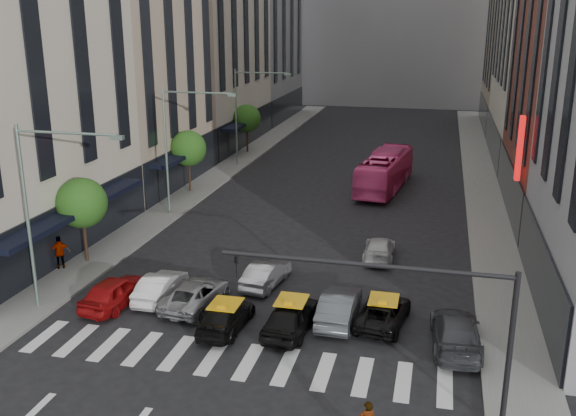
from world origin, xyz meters
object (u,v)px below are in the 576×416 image
Objects in this scene: streetlamp_near at (43,194)px; taxi_center at (292,316)px; car_white_front at (161,286)px; bus at (385,171)px; streetlamp_mid at (178,135)px; taxi_left at (226,317)px; streetlamp_far at (246,105)px; pedestrian_far at (60,252)px; car_red at (116,291)px.

streetlamp_near is 2.01× the size of taxi_center.
bus is at bearing -110.88° from car_white_front.
streetlamp_mid reaches higher than car_white_front.
taxi_left is 27.09m from bus.
streetlamp_near and streetlamp_far have the same top height.
car_white_front is 2.17× the size of pedestrian_far.
streetlamp_near is 32.00m from streetlamp_far.
streetlamp_mid reaches higher than taxi_left.
taxi_left is (8.79, -15.91, -5.28)m from streetlamp_mid.
streetlamp_mid is 18.93m from taxi_left.
car_red is (2.64, -30.79, -5.15)m from streetlamp_far.
bus is (13.56, 10.74, -4.35)m from streetlamp_mid.
pedestrian_far is (-2.56, -11.40, -4.80)m from streetlamp_mid.
taxi_left is (4.29, -2.34, -0.06)m from car_white_front.
car_white_front is (4.50, -13.57, -5.22)m from streetlamp_mid.
taxi_center is (11.78, -31.43, -5.14)m from streetlamp_far.
taxi_center is 14.89m from pedestrian_far.
streetlamp_near reaches higher than car_white_front.
bus is (10.92, 25.53, 0.80)m from car_red.
streetlamp_mid reaches higher than bus.
car_white_front is at bearing -140.42° from car_red.
taxi_center reaches higher than taxi_left.
car_white_front is 25.96m from bus.
car_red is at bearing 1.27° from taxi_center.
streetlamp_near reaches higher than taxi_left.
streetlamp_mid is at bearing 90.00° from streetlamp_near.
streetlamp_near is 4.73× the size of pedestrian_far.
streetlamp_far is at bearing -64.16° from taxi_center.
taxi_left is (8.79, -31.91, -5.28)m from streetlamp_far.
streetlamp_mid is at bearing -47.36° from taxi_center.
taxi_center is (2.99, 0.48, 0.14)m from taxi_left.
car_red is 0.99× the size of taxi_center.
taxi_left is at bearing 14.41° from taxi_center.
bus is (13.56, 26.74, -4.35)m from streetlamp_near.
streetlamp_near is 2.18× the size of car_white_front.
taxi_center is at bearing 165.19° from car_white_front.
car_red reaches higher than car_white_front.
pedestrian_far reaches higher than car_red.
car_red reaches higher than taxi_left.
car_white_front is (4.50, 2.43, -5.22)m from streetlamp_near.
streetlamp_mid is at bearing -135.69° from pedestrian_far.
streetlamp_near is 2.03× the size of car_red.
streetlamp_mid is 16.00m from streetlamp_far.
bus reaches higher than taxi_left.
bus is 27.39m from pedestrian_far.
streetlamp_near is at bearing 27.89° from car_white_front.
taxi_center is at bearing 131.22° from pedestrian_far.
streetlamp_mid is 2.09× the size of taxi_left.
car_red is 27.78m from bus.
streetlamp_far is 27.93m from pedestrian_far.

